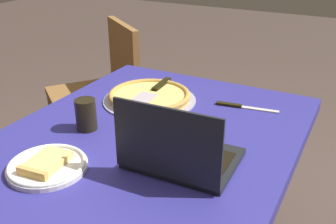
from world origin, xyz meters
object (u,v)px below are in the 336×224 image
object	(u,v)px
laptop	(179,154)
chair_near	(104,87)
pizza_plate	(47,165)
table_knife	(240,106)
pizza_tray	(150,96)
dining_table	(152,150)
drink_cup	(86,114)

from	to	relation	value
laptop	chair_near	bearing A→B (deg)	46.77
pizza_plate	table_knife	distance (m)	0.74
laptop	pizza_tray	xyz separation A→B (m)	(0.37, 0.31, -0.03)
dining_table	pizza_tray	bearing A→B (deg)	31.55
dining_table	table_knife	size ratio (longest dim) A/B	4.71
laptop	chair_near	distance (m)	1.27
drink_cup	chair_near	world-z (taller)	chair_near
laptop	drink_cup	world-z (taller)	laptop
pizza_tray	table_knife	world-z (taller)	pizza_tray
pizza_plate	chair_near	world-z (taller)	chair_near
drink_cup	chair_near	bearing A→B (deg)	33.96
laptop	chair_near	world-z (taller)	laptop
laptop	pizza_plate	size ratio (longest dim) A/B	1.38
dining_table	table_knife	distance (m)	0.39
pizza_tray	drink_cup	distance (m)	0.31
dining_table	chair_near	world-z (taller)	chair_near
pizza_plate	table_knife	world-z (taller)	pizza_plate
dining_table	drink_cup	bearing A→B (deg)	111.65
dining_table	chair_near	size ratio (longest dim) A/B	1.28
pizza_plate	table_knife	bearing A→B (deg)	-27.82
dining_table	table_knife	bearing A→B (deg)	-31.35
pizza_plate	chair_near	size ratio (longest dim) A/B	0.26
pizza_plate	drink_cup	size ratio (longest dim) A/B	2.10
dining_table	chair_near	xyz separation A→B (m)	(0.71, 0.73, -0.15)
pizza_tray	table_knife	bearing A→B (deg)	-72.73
laptop	chair_near	size ratio (longest dim) A/B	0.36
table_knife	pizza_plate	bearing A→B (deg)	152.18
laptop	table_knife	xyz separation A→B (m)	(0.47, -0.03, -0.04)
dining_table	laptop	xyz separation A→B (m)	(-0.14, -0.17, 0.11)
chair_near	pizza_plate	bearing A→B (deg)	-150.44
pizza_tray	chair_near	xyz separation A→B (m)	(0.48, 0.60, -0.24)
pizza_plate	drink_cup	xyz separation A→B (m)	(0.25, 0.06, 0.04)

